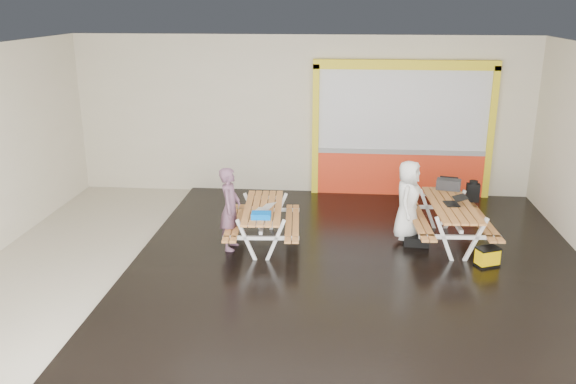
# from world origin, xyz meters

# --- Properties ---
(room) EXTENTS (10.02, 8.02, 3.52)m
(room) POSITION_xyz_m (0.00, 0.00, 1.75)
(room) COLOR #BBB19E
(room) RESTS_ON ground
(deck) EXTENTS (7.50, 7.98, 0.05)m
(deck) POSITION_xyz_m (1.25, 0.00, 0.03)
(deck) COLOR black
(deck) RESTS_ON room
(kiosk) EXTENTS (3.88, 0.16, 3.00)m
(kiosk) POSITION_xyz_m (2.20, 3.93, 1.44)
(kiosk) COLOR red
(kiosk) RESTS_ON room
(picnic_table_left) EXTENTS (1.38, 1.94, 0.74)m
(picnic_table_left) POSITION_xyz_m (-0.43, 0.82, 0.57)
(picnic_table_left) COLOR #BE7739
(picnic_table_left) RESTS_ON deck
(picnic_table_right) EXTENTS (1.45, 2.05, 0.79)m
(picnic_table_right) POSITION_xyz_m (2.86, 1.14, 0.61)
(picnic_table_right) COLOR #BE7739
(picnic_table_right) RESTS_ON deck
(person_left) EXTENTS (0.37, 0.55, 1.45)m
(person_left) POSITION_xyz_m (-0.97, 0.56, 0.78)
(person_left) COLOR #67445A
(person_left) RESTS_ON deck
(person_right) EXTENTS (0.63, 0.79, 1.42)m
(person_right) POSITION_xyz_m (2.10, 1.19, 0.82)
(person_right) COLOR white
(person_right) RESTS_ON deck
(laptop_left) EXTENTS (0.39, 0.36, 0.14)m
(laptop_left) POSITION_xyz_m (-0.38, 0.57, 0.79)
(laptop_left) COLOR silver
(laptop_left) RESTS_ON picnic_table_left
(laptop_right) EXTENTS (0.40, 0.36, 0.15)m
(laptop_right) POSITION_xyz_m (2.90, 1.11, 0.84)
(laptop_right) COLOR black
(laptop_right) RESTS_ON picnic_table_right
(blue_pouch) EXTENTS (0.33, 0.24, 0.09)m
(blue_pouch) POSITION_xyz_m (-0.39, 0.25, 0.79)
(blue_pouch) COLOR blue
(blue_pouch) RESTS_ON picnic_table_left
(toolbox) EXTENTS (0.48, 0.31, 0.25)m
(toolbox) POSITION_xyz_m (2.93, 1.98, 0.89)
(toolbox) COLOR black
(toolbox) RESTS_ON picnic_table_right
(backpack) EXTENTS (0.26, 0.18, 0.41)m
(backpack) POSITION_xyz_m (3.41, 2.11, 0.73)
(backpack) COLOR black
(backpack) RESTS_ON picnic_table_right
(dark_case) EXTENTS (0.46, 0.36, 0.16)m
(dark_case) POSITION_xyz_m (2.28, 1.02, 0.13)
(dark_case) COLOR black
(dark_case) RESTS_ON deck
(fluke_bag) EXTENTS (0.43, 0.37, 0.32)m
(fluke_bag) POSITION_xyz_m (3.33, 0.22, 0.20)
(fluke_bag) COLOR black
(fluke_bag) RESTS_ON deck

